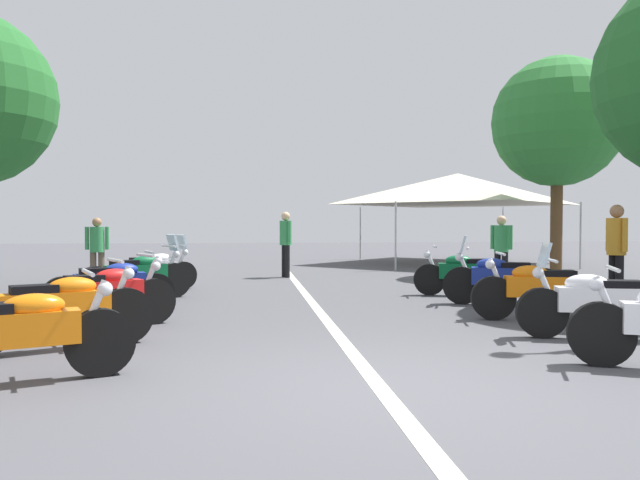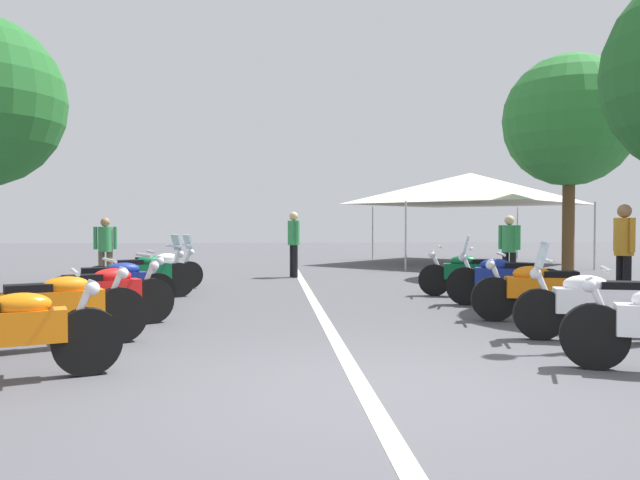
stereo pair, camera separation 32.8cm
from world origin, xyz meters
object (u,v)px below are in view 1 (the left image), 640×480
(motorcycle_right_row_2, at_px, (541,290))
(motorcycle_right_row_3, at_px, (501,278))
(motorcycle_left_row_3, at_px, (112,285))
(bystander_1, at_px, (501,246))
(traffic_cone_0, at_px, (559,288))
(bystander_3, at_px, (616,246))
(motorcycle_right_row_1, at_px, (599,302))
(bystander_4, at_px, (286,239))
(roadside_tree_2, at_px, (557,123))
(event_tent, at_px, (458,189))
(motorcycle_left_row_4, at_px, (138,275))
(motorcycle_left_row_1, at_px, (58,309))
(motorcycle_left_row_2, at_px, (103,295))
(motorcycle_left_row_0, at_px, (14,334))
(motorcycle_right_row_4, at_px, (466,273))
(bystander_2, at_px, (97,246))
(motorcycle_left_row_5, at_px, (154,270))

(motorcycle_right_row_2, bearing_deg, motorcycle_right_row_3, -80.96)
(motorcycle_left_row_3, relative_size, bystander_1, 1.22)
(traffic_cone_0, xyz_separation_m, bystander_3, (-0.06, -1.04, 0.75))
(motorcycle_left_row_3, distance_m, motorcycle_right_row_1, 7.18)
(motorcycle_left_row_3, distance_m, motorcycle_right_row_3, 6.56)
(bystander_1, distance_m, bystander_4, 5.58)
(roadside_tree_2, distance_m, event_tent, 5.54)
(traffic_cone_0, distance_m, bystander_3, 1.28)
(motorcycle_left_row_4, relative_size, motorcycle_right_row_2, 0.94)
(traffic_cone_0, distance_m, bystander_1, 2.98)
(motorcycle_left_row_1, xyz_separation_m, roadside_tree_2, (8.68, -10.45, 3.70))
(motorcycle_left_row_1, xyz_separation_m, motorcycle_left_row_3, (3.00, 0.06, -0.02))
(motorcycle_left_row_2, relative_size, roadside_tree_2, 0.32)
(event_tent, bearing_deg, motorcycle_left_row_2, 143.28)
(traffic_cone_0, distance_m, roadside_tree_2, 7.41)
(motorcycle_left_row_3, bearing_deg, motorcycle_right_row_2, -34.88)
(motorcycle_left_row_0, height_order, bystander_3, bystander_3)
(motorcycle_right_row_2, distance_m, event_tent, 13.07)
(motorcycle_left_row_2, relative_size, traffic_cone_0, 3.05)
(motorcycle_right_row_4, height_order, bystander_1, bystander_1)
(motorcycle_left_row_3, bearing_deg, motorcycle_left_row_2, -102.99)
(motorcycle_right_row_4, xyz_separation_m, bystander_4, (4.51, 3.32, 0.57))
(traffic_cone_0, distance_m, bystander_2, 9.89)
(motorcycle_right_row_3, distance_m, bystander_2, 8.93)
(motorcycle_right_row_4, relative_size, roadside_tree_2, 0.35)
(bystander_2, bearing_deg, motorcycle_left_row_0, -176.60)
(motorcycle_left_row_3, distance_m, traffic_cone_0, 7.62)
(motorcycle_right_row_2, bearing_deg, motorcycle_left_row_5, -24.73)
(event_tent, bearing_deg, motorcycle_left_row_5, 129.77)
(motorcycle_left_row_2, xyz_separation_m, motorcycle_left_row_5, (4.72, 0.03, -0.00))
(motorcycle_left_row_2, distance_m, roadside_tree_2, 13.13)
(motorcycle_left_row_3, relative_size, motorcycle_right_row_1, 0.97)
(motorcycle_right_row_4, height_order, bystander_2, bystander_2)
(motorcycle_left_row_2, bearing_deg, motorcycle_left_row_0, -121.76)
(motorcycle_left_row_1, bearing_deg, traffic_cone_0, -4.45)
(motorcycle_left_row_1, distance_m, traffic_cone_0, 8.16)
(motorcycle_left_row_0, height_order, bystander_2, bystander_2)
(motorcycle_right_row_2, xyz_separation_m, traffic_cone_0, (1.65, -1.15, -0.17))
(motorcycle_left_row_2, distance_m, motorcycle_right_row_4, 7.00)
(motorcycle_left_row_1, distance_m, motorcycle_right_row_1, 6.44)
(motorcycle_left_row_2, distance_m, bystander_1, 8.85)
(event_tent, bearing_deg, bystander_2, 121.16)
(motorcycle_right_row_3, height_order, bystander_2, bystander_2)
(motorcycle_left_row_4, height_order, bystander_4, bystander_4)
(bystander_1, relative_size, event_tent, 0.24)
(bystander_2, height_order, event_tent, event_tent)
(motorcycle_right_row_4, height_order, bystander_4, bystander_4)
(bystander_1, bearing_deg, traffic_cone_0, -131.63)
(motorcycle_left_row_1, bearing_deg, motorcycle_right_row_4, 8.87)
(bystander_3, bearing_deg, event_tent, -99.28)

